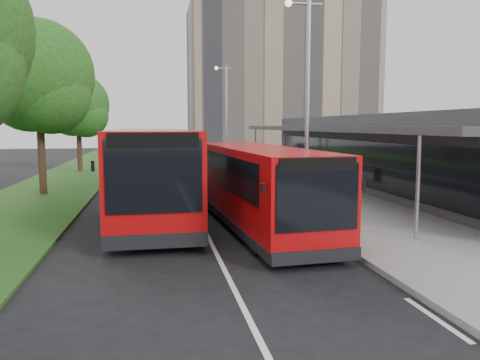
# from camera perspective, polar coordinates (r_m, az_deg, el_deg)

# --- Properties ---
(ground) EXTENTS (120.00, 120.00, 0.00)m
(ground) POSITION_cam_1_polar(r_m,az_deg,el_deg) (15.72, -4.37, -6.04)
(ground) COLOR black
(ground) RESTS_ON ground
(pavement) EXTENTS (5.00, 80.00, 0.15)m
(pavement) POSITION_cam_1_polar(r_m,az_deg,el_deg) (36.22, 1.67, 1.29)
(pavement) COLOR slate
(pavement) RESTS_ON ground
(grass_verge) EXTENTS (5.00, 80.00, 0.10)m
(grass_verge) POSITION_cam_1_polar(r_m,az_deg,el_deg) (35.82, -19.11, 0.83)
(grass_verge) COLOR #264F19
(grass_verge) RESTS_ON ground
(lane_centre_line) EXTENTS (0.12, 70.00, 0.01)m
(lane_centre_line) POSITION_cam_1_polar(r_m,az_deg,el_deg) (30.49, -7.41, 0.10)
(lane_centre_line) COLOR silver
(lane_centre_line) RESTS_ON ground
(kerb_dashes) EXTENTS (0.12, 56.00, 0.01)m
(kerb_dashes) POSITION_cam_1_polar(r_m,az_deg,el_deg) (34.77, -2.33, 0.95)
(kerb_dashes) COLOR silver
(kerb_dashes) RESTS_ON ground
(office_block) EXTENTS (22.00, 12.00, 18.00)m
(office_block) POSITION_cam_1_polar(r_m,az_deg,el_deg) (59.60, 4.82, 11.96)
(office_block) COLOR tan
(office_block) RESTS_ON ground
(station_building) EXTENTS (7.70, 26.00, 4.00)m
(station_building) POSITION_cam_1_polar(r_m,az_deg,el_deg) (26.43, 17.70, 3.28)
(station_building) COLOR #2B2C2E
(station_building) RESTS_ON ground
(tree_mid) EXTENTS (5.31, 5.31, 8.53)m
(tree_mid) POSITION_cam_1_polar(r_m,az_deg,el_deg) (24.98, -23.39, 10.85)
(tree_mid) COLOR #382216
(tree_mid) RESTS_ON ground
(tree_far) EXTENTS (4.54, 4.54, 7.27)m
(tree_far) POSITION_cam_1_polar(r_m,az_deg,el_deg) (36.72, -19.16, 8.22)
(tree_far) COLOR #382216
(tree_far) RESTS_ON ground
(lamp_post_near) EXTENTS (1.44, 0.28, 8.00)m
(lamp_post_near) POSITION_cam_1_polar(r_m,az_deg,el_deg) (18.23, 7.99, 10.58)
(lamp_post_near) COLOR #999AA1
(lamp_post_near) RESTS_ON pavement
(lamp_post_far) EXTENTS (1.44, 0.28, 8.00)m
(lamp_post_far) POSITION_cam_1_polar(r_m,az_deg,el_deg) (37.71, -1.79, 8.57)
(lamp_post_far) COLOR #999AA1
(lamp_post_far) RESTS_ON pavement
(bus_main) EXTENTS (3.09, 9.80, 2.73)m
(bus_main) POSITION_cam_1_polar(r_m,az_deg,el_deg) (15.57, 2.32, -0.90)
(bus_main) COLOR #AA0909
(bus_main) RESTS_ON ground
(bus_second) EXTENTS (3.16, 11.67, 3.30)m
(bus_second) POSITION_cam_1_polar(r_m,az_deg,el_deg) (18.01, -10.55, 0.94)
(bus_second) COLOR #AA0909
(bus_second) RESTS_ON ground
(litter_bin) EXTENTS (0.53, 0.53, 0.81)m
(litter_bin) POSITION_cam_1_polar(r_m,az_deg,el_deg) (26.82, 4.60, 0.43)
(litter_bin) COLOR #3B2A18
(litter_bin) RESTS_ON pavement
(bollard) EXTENTS (0.15, 0.15, 0.88)m
(bollard) POSITION_cam_1_polar(r_m,az_deg,el_deg) (34.18, 0.72, 1.84)
(bollard) COLOR #F6F50C
(bollard) RESTS_ON pavement
(car_near) EXTENTS (1.50, 3.19, 1.05)m
(car_near) POSITION_cam_1_polar(r_m,az_deg,el_deg) (52.53, -7.40, 3.39)
(car_near) COLOR #5D160D
(car_near) RESTS_ON ground
(car_far) EXTENTS (1.89, 3.60, 1.13)m
(car_far) POSITION_cam_1_polar(r_m,az_deg,el_deg) (60.62, -9.94, 3.81)
(car_far) COLOR navy
(car_far) RESTS_ON ground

